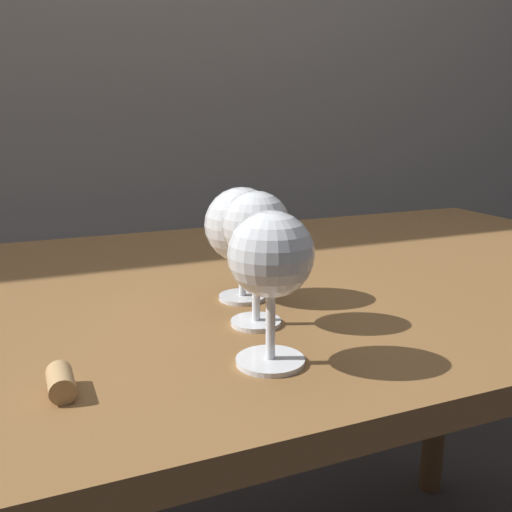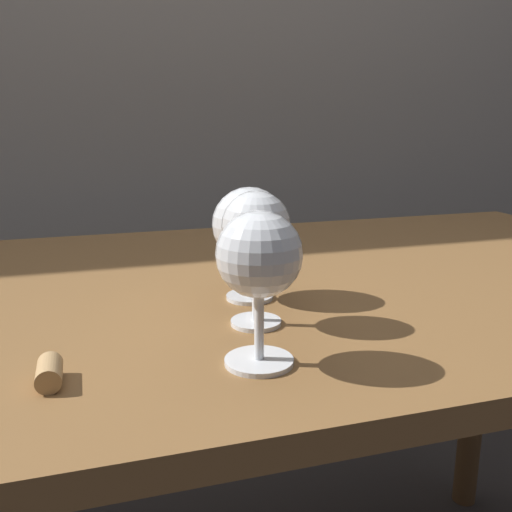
{
  "view_description": "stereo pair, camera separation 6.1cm",
  "coord_description": "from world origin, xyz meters",
  "px_view_note": "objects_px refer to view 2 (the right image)",
  "views": [
    {
      "loc": [
        -0.27,
        -0.71,
        0.96
      ],
      "look_at": [
        -0.04,
        -0.16,
        0.81
      ],
      "focal_mm": 39.94,
      "sensor_mm": 36.0,
      "label": 1
    },
    {
      "loc": [
        -0.21,
        -0.73,
        0.96
      ],
      "look_at": [
        -0.04,
        -0.16,
        0.81
      ],
      "focal_mm": 39.94,
      "sensor_mm": 36.0,
      "label": 2
    }
  ],
  "objects_px": {
    "wine_glass_chardonnay": "(256,229)",
    "cork": "(49,373)",
    "wine_glass_port": "(249,226)",
    "wine_glass_amber": "(259,260)"
  },
  "relations": [
    {
      "from": "wine_glass_amber",
      "to": "wine_glass_chardonnay",
      "type": "distance_m",
      "value": 0.1
    },
    {
      "from": "wine_glass_chardonnay",
      "to": "wine_glass_port",
      "type": "relative_size",
      "value": 1.05
    },
    {
      "from": "wine_glass_port",
      "to": "wine_glass_chardonnay",
      "type": "bearing_deg",
      "value": -101.84
    },
    {
      "from": "wine_glass_amber",
      "to": "wine_glass_port",
      "type": "height_order",
      "value": "wine_glass_amber"
    },
    {
      "from": "wine_glass_amber",
      "to": "wine_glass_port",
      "type": "bearing_deg",
      "value": 76.3
    },
    {
      "from": "wine_glass_chardonnay",
      "to": "cork",
      "type": "xyz_separation_m",
      "value": [
        -0.21,
        -0.09,
        -0.1
      ]
    },
    {
      "from": "wine_glass_chardonnay",
      "to": "cork",
      "type": "relative_size",
      "value": 3.53
    },
    {
      "from": "cork",
      "to": "wine_glass_chardonnay",
      "type": "bearing_deg",
      "value": 22.2
    },
    {
      "from": "wine_glass_port",
      "to": "cork",
      "type": "distance_m",
      "value": 0.3
    },
    {
      "from": "cork",
      "to": "wine_glass_amber",
      "type": "bearing_deg",
      "value": -3.76
    }
  ]
}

